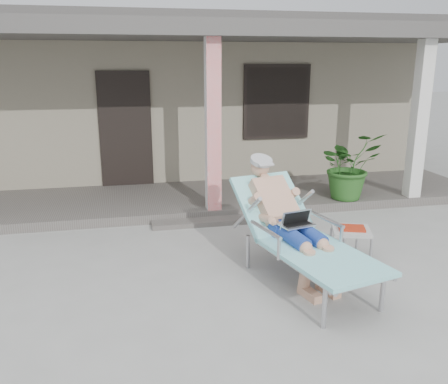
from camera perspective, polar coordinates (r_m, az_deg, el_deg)
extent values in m
plane|color=#9E9E99|center=(5.65, 2.84, -9.86)|extent=(60.00, 60.00, 0.00)
cube|color=gray|center=(11.55, -5.40, 10.86)|extent=(10.00, 5.00, 3.00)
cube|color=#474442|center=(11.53, -5.62, 19.06)|extent=(10.40, 5.40, 0.30)
cube|color=black|center=(8.99, -11.76, 7.38)|extent=(0.95, 0.06, 2.10)
cube|color=black|center=(9.40, 6.35, 10.71)|extent=(1.20, 0.06, 1.30)
cube|color=black|center=(9.40, 6.36, 10.71)|extent=(1.32, 0.05, 1.42)
cube|color=#605B56|center=(8.38, -2.35, -0.76)|extent=(10.00, 2.00, 0.15)
cube|color=red|center=(7.27, -1.34, 7.88)|extent=(0.22, 0.22, 2.61)
cube|color=silver|center=(8.62, 22.41, 7.93)|extent=(0.22, 0.22, 2.61)
cube|color=#474442|center=(8.06, -2.58, 18.76)|extent=(10.00, 2.30, 0.24)
cube|color=#605B56|center=(7.31, -0.84, -3.51)|extent=(2.00, 0.30, 0.07)
cylinder|color=#B7B7BC|center=(4.61, 11.98, -13.49)|extent=(0.05, 0.05, 0.42)
cylinder|color=#B7B7BC|center=(5.04, 18.52, -11.39)|extent=(0.05, 0.05, 0.42)
cylinder|color=#B7B7BC|center=(5.74, 2.88, -7.19)|extent=(0.05, 0.05, 0.42)
cylinder|color=#B7B7BC|center=(6.08, 8.78, -6.00)|extent=(0.05, 0.05, 0.42)
cube|color=#B7B7BC|center=(5.09, 11.65, -7.79)|extent=(1.01, 1.50, 0.03)
cube|color=#95E5E6|center=(5.08, 11.67, -7.51)|extent=(1.12, 1.57, 0.04)
cube|color=#B7B7BC|center=(5.77, 5.83, -1.94)|extent=(0.84, 0.80, 0.55)
cube|color=#95E5E6|center=(5.76, 5.84, -1.58)|extent=(0.96, 0.90, 0.63)
cylinder|color=#AEAEB1|center=(5.91, 4.35, 3.85)|extent=(0.33, 0.33, 0.15)
cube|color=silver|center=(5.38, 8.65, -3.86)|extent=(0.42, 0.34, 0.26)
cube|color=#AFAFAA|center=(6.17, 15.09, -4.49)|extent=(0.59, 0.59, 0.04)
cylinder|color=#B7B7BC|center=(6.00, 14.17, -6.95)|extent=(0.03, 0.03, 0.35)
cylinder|color=#B7B7BC|center=(6.17, 17.26, -6.57)|extent=(0.03, 0.03, 0.35)
cylinder|color=#B7B7BC|center=(6.31, 12.72, -5.73)|extent=(0.03, 0.03, 0.35)
cylinder|color=#B7B7BC|center=(6.47, 15.70, -5.41)|extent=(0.03, 0.03, 0.35)
cube|color=#A92912|center=(6.16, 15.11, -4.20)|extent=(0.38, 0.33, 0.03)
cube|color=black|center=(6.26, 14.62, -3.89)|extent=(0.31, 0.13, 0.03)
imported|color=#26591E|center=(8.26, 14.81, 3.10)|extent=(1.14, 1.02, 1.14)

